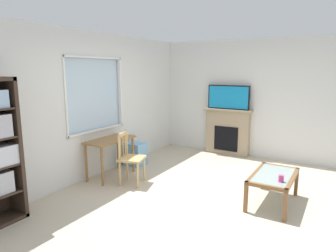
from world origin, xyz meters
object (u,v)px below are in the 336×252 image
Objects in this scene: desk_under_window at (110,145)px; sippy_cup at (281,178)px; plastic_drawer_unit at (135,154)px; fireplace at (227,132)px; coffee_table at (273,179)px; wooden_chair at (130,158)px; tv at (228,97)px.

sippy_cup is (0.11, -2.96, -0.10)m from desk_under_window.
fireplace is at bearing -37.80° from plastic_drawer_unit.
sippy_cup is (-2.45, -1.65, -0.04)m from fireplace.
desk_under_window is 2.84m from coffee_table.
plastic_drawer_unit is (0.89, 0.57, -0.23)m from wooden_chair.
wooden_chair is at bearing 163.16° from tv.
sippy_cup is at bearing -85.41° from wooden_chair.
fireplace is (2.56, -1.31, -0.06)m from desk_under_window.
desk_under_window is at bearing 97.36° from coffee_table.
wooden_chair reaches higher than sippy_cup.
wooden_chair is 2.76m from fireplace.
desk_under_window is 2.03× the size of plastic_drawer_unit.
tv is at bearing -38.09° from plastic_drawer_unit.
sippy_cup is (-2.43, -1.65, -0.84)m from tv.
coffee_table is (0.45, -2.30, -0.08)m from wooden_chair.
wooden_chair is (-0.08, -0.52, -0.13)m from desk_under_window.
desk_under_window is at bearing 92.20° from sippy_cup.
coffee_table is (-2.20, -1.50, -0.15)m from fireplace.
fireplace reaches higher than sippy_cup.
desk_under_window is 2.88m from fireplace.
plastic_drawer_unit is 0.42× the size of fireplace.
sippy_cup is (0.20, -2.44, 0.03)m from wooden_chair.
sippy_cup reaches higher than coffee_table.
desk_under_window is 0.98× the size of tv.
fireplace is at bearing 33.93° from sippy_cup.
fireplace reaches higher than coffee_table.
desk_under_window is 0.54m from wooden_chair.
sippy_cup is at bearing -149.80° from coffee_table.
sippy_cup is at bearing -145.88° from tv.
desk_under_window is at bearing 80.89° from wooden_chair.
tv reaches higher than wooden_chair.
sippy_cup is (-0.69, -3.01, 0.26)m from plastic_drawer_unit.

